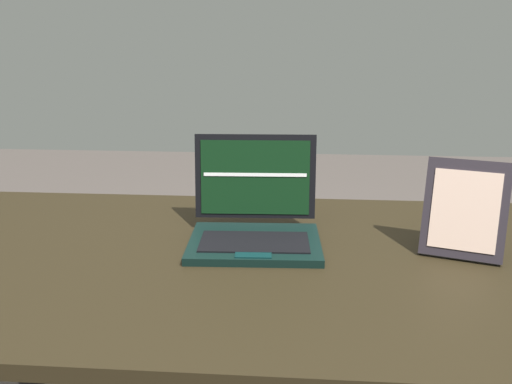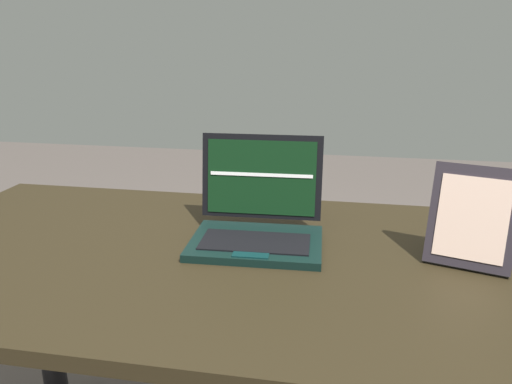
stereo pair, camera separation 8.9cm
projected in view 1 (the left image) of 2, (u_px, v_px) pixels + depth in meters
The scene contains 3 objects.
desk at pixel (250, 316), 0.96m from camera, with size 1.48×0.69×0.74m.
laptop_front at pixel (255, 221), 0.97m from camera, with size 0.27×0.22×0.21m.
photo_frame at pixel (464, 210), 0.89m from camera, with size 0.16×0.10×0.18m.
Camera 1 is at (0.07, -0.84, 1.14)m, focal length 33.38 mm.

